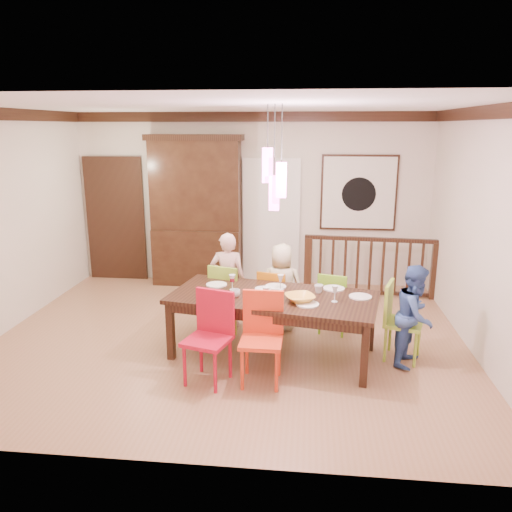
# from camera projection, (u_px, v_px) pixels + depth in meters

# --- Properties ---
(floor) EXTENTS (6.00, 6.00, 0.00)m
(floor) POSITION_uv_depth(u_px,v_px,m) (229.00, 338.00, 6.47)
(floor) COLOR #9F6F4C
(floor) RESTS_ON ground
(ceiling) EXTENTS (6.00, 6.00, 0.00)m
(ceiling) POSITION_uv_depth(u_px,v_px,m) (226.00, 105.00, 5.74)
(ceiling) COLOR white
(ceiling) RESTS_ON wall_back
(wall_back) EXTENTS (6.00, 0.00, 6.00)m
(wall_back) POSITION_uv_depth(u_px,v_px,m) (251.00, 200.00, 8.51)
(wall_back) COLOR beige
(wall_back) RESTS_ON floor
(wall_right) EXTENTS (0.00, 5.00, 5.00)m
(wall_right) POSITION_uv_depth(u_px,v_px,m) (482.00, 234.00, 5.80)
(wall_right) COLOR beige
(wall_right) RESTS_ON floor
(crown_molding) EXTENTS (6.00, 5.00, 0.16)m
(crown_molding) POSITION_uv_depth(u_px,v_px,m) (226.00, 113.00, 5.76)
(crown_molding) COLOR black
(crown_molding) RESTS_ON wall_back
(panel_door) EXTENTS (1.04, 0.07, 2.24)m
(panel_door) POSITION_uv_depth(u_px,v_px,m) (116.00, 221.00, 8.81)
(panel_door) COLOR black
(panel_door) RESTS_ON wall_back
(white_doorway) EXTENTS (0.97, 0.05, 2.22)m
(white_doorway) POSITION_uv_depth(u_px,v_px,m) (271.00, 224.00, 8.55)
(white_doorway) COLOR silver
(white_doorway) RESTS_ON wall_back
(painting) EXTENTS (1.25, 0.06, 1.25)m
(painting) POSITION_uv_depth(u_px,v_px,m) (359.00, 193.00, 8.26)
(painting) COLOR black
(painting) RESTS_ON wall_back
(pendant_cluster) EXTENTS (0.27, 0.21, 1.14)m
(pendant_cluster) POSITION_uv_depth(u_px,v_px,m) (274.00, 179.00, 5.49)
(pendant_cluster) COLOR #F449BA
(pendant_cluster) RESTS_ON ceiling
(dining_table) EXTENTS (2.55, 1.51, 0.75)m
(dining_table) POSITION_uv_depth(u_px,v_px,m) (273.00, 301.00, 5.85)
(dining_table) COLOR black
(dining_table) RESTS_ON floor
(chair_far_left) EXTENTS (0.51, 0.51, 0.91)m
(chair_far_left) POSITION_uv_depth(u_px,v_px,m) (229.00, 292.00, 6.67)
(chair_far_left) COLOR #88BA31
(chair_far_left) RESTS_ON floor
(chair_far_mid) EXTENTS (0.46, 0.46, 0.84)m
(chair_far_mid) POSITION_uv_depth(u_px,v_px,m) (275.00, 295.00, 6.65)
(chair_far_mid) COLOR #C56F0D
(chair_far_mid) RESTS_ON floor
(chair_far_right) EXTENTS (0.46, 0.46, 0.83)m
(chair_far_right) POSITION_uv_depth(u_px,v_px,m) (334.00, 298.00, 6.57)
(chair_far_right) COLOR #73B621
(chair_far_right) RESTS_ON floor
(chair_near_left) EXTENTS (0.55, 0.55, 0.98)m
(chair_near_left) POSITION_uv_depth(u_px,v_px,m) (207.00, 333.00, 5.23)
(chair_near_left) COLOR #B10D26
(chair_near_left) RESTS_ON floor
(chair_near_mid) EXTENTS (0.45, 0.45, 0.97)m
(chair_near_mid) POSITION_uv_depth(u_px,v_px,m) (261.00, 334.00, 5.22)
(chair_near_mid) COLOR red
(chair_near_mid) RESTS_ON floor
(chair_end_right) EXTENTS (0.52, 0.52, 0.92)m
(chair_end_right) POSITION_uv_depth(u_px,v_px,m) (404.00, 317.00, 5.78)
(chair_end_right) COLOR #95BF34
(chair_end_right) RESTS_ON floor
(china_hutch) EXTENTS (1.61, 0.46, 2.54)m
(china_hutch) POSITION_uv_depth(u_px,v_px,m) (196.00, 211.00, 8.46)
(china_hutch) COLOR black
(china_hutch) RESTS_ON floor
(balustrade) EXTENTS (2.13, 0.24, 0.96)m
(balustrade) POSITION_uv_depth(u_px,v_px,m) (370.00, 265.00, 8.02)
(balustrade) COLOR black
(balustrade) RESTS_ON floor
(person_far_left) EXTENTS (0.49, 0.33, 1.30)m
(person_far_left) POSITION_uv_depth(u_px,v_px,m) (228.00, 280.00, 6.75)
(person_far_left) COLOR #FFCAC2
(person_far_left) RESTS_ON floor
(person_far_mid) EXTENTS (0.60, 0.41, 1.18)m
(person_far_mid) POSITION_uv_depth(u_px,v_px,m) (282.00, 287.00, 6.65)
(person_far_mid) COLOR beige
(person_far_mid) RESTS_ON floor
(person_end_right) EXTENTS (0.65, 0.71, 1.18)m
(person_end_right) POSITION_uv_depth(u_px,v_px,m) (415.00, 315.00, 5.65)
(person_end_right) COLOR #38579D
(person_end_right) RESTS_ON floor
(serving_bowl) EXTENTS (0.42, 0.42, 0.08)m
(serving_bowl) POSITION_uv_depth(u_px,v_px,m) (300.00, 298.00, 5.62)
(serving_bowl) COLOR gold
(serving_bowl) RESTS_ON dining_table
(small_bowl) EXTENTS (0.22, 0.22, 0.06)m
(small_bowl) POSITION_uv_depth(u_px,v_px,m) (263.00, 291.00, 5.89)
(small_bowl) COLOR white
(small_bowl) RESTS_ON dining_table
(cup_left) EXTENTS (0.13, 0.13, 0.09)m
(cup_left) POSITION_uv_depth(u_px,v_px,m) (235.00, 293.00, 5.77)
(cup_left) COLOR silver
(cup_left) RESTS_ON dining_table
(cup_right) EXTENTS (0.11, 0.11, 0.10)m
(cup_right) POSITION_uv_depth(u_px,v_px,m) (319.00, 289.00, 5.91)
(cup_right) COLOR silver
(cup_right) RESTS_ON dining_table
(plate_far_left) EXTENTS (0.26, 0.26, 0.01)m
(plate_far_left) POSITION_uv_depth(u_px,v_px,m) (217.00, 285.00, 6.20)
(plate_far_left) COLOR white
(plate_far_left) RESTS_ON dining_table
(plate_far_mid) EXTENTS (0.26, 0.26, 0.01)m
(plate_far_mid) POSITION_uv_depth(u_px,v_px,m) (276.00, 287.00, 6.13)
(plate_far_mid) COLOR white
(plate_far_mid) RESTS_ON dining_table
(plate_far_right) EXTENTS (0.26, 0.26, 0.01)m
(plate_far_right) POSITION_uv_depth(u_px,v_px,m) (334.00, 288.00, 6.06)
(plate_far_right) COLOR white
(plate_far_right) RESTS_ON dining_table
(plate_near_left) EXTENTS (0.26, 0.26, 0.01)m
(plate_near_left) POSITION_uv_depth(u_px,v_px,m) (212.00, 301.00, 5.63)
(plate_near_left) COLOR white
(plate_near_left) RESTS_ON dining_table
(plate_near_mid) EXTENTS (0.26, 0.26, 0.01)m
(plate_near_mid) POSITION_uv_depth(u_px,v_px,m) (307.00, 304.00, 5.52)
(plate_near_mid) COLOR white
(plate_near_mid) RESTS_ON dining_table
(plate_end_right) EXTENTS (0.26, 0.26, 0.01)m
(plate_end_right) POSITION_uv_depth(u_px,v_px,m) (360.00, 297.00, 5.77)
(plate_end_right) COLOR white
(plate_end_right) RESTS_ON dining_table
(wine_glass_a) EXTENTS (0.08, 0.08, 0.19)m
(wine_glass_a) POSITION_uv_depth(u_px,v_px,m) (232.00, 282.00, 6.01)
(wine_glass_a) COLOR #590C19
(wine_glass_a) RESTS_ON dining_table
(wine_glass_b) EXTENTS (0.08, 0.08, 0.19)m
(wine_glass_b) POSITION_uv_depth(u_px,v_px,m) (281.00, 282.00, 6.01)
(wine_glass_b) COLOR silver
(wine_glass_b) RESTS_ON dining_table
(wine_glass_c) EXTENTS (0.08, 0.08, 0.19)m
(wine_glass_c) POSITION_uv_depth(u_px,v_px,m) (266.00, 295.00, 5.54)
(wine_glass_c) COLOR #590C19
(wine_glass_c) RESTS_ON dining_table
(wine_glass_d) EXTENTS (0.08, 0.08, 0.19)m
(wine_glass_d) POSITION_uv_depth(u_px,v_px,m) (335.00, 294.00, 5.59)
(wine_glass_d) COLOR silver
(wine_glass_d) RESTS_ON dining_table
(napkin) EXTENTS (0.18, 0.14, 0.01)m
(napkin) POSITION_uv_depth(u_px,v_px,m) (274.00, 304.00, 5.53)
(napkin) COLOR #D83359
(napkin) RESTS_ON dining_table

